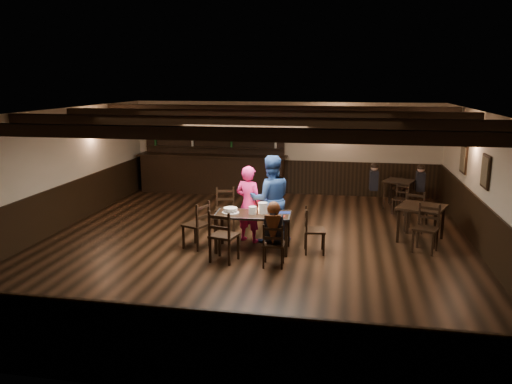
% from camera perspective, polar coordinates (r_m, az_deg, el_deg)
% --- Properties ---
extents(ground, '(10.00, 10.00, 0.00)m').
position_cam_1_polar(ground, '(10.27, -0.45, -6.15)').
color(ground, black).
rests_on(ground, ground).
extents(room_shell, '(9.02, 10.02, 2.71)m').
position_cam_1_polar(room_shell, '(9.88, -0.37, 3.55)').
color(room_shell, beige).
rests_on(room_shell, ground).
extents(dining_table, '(1.51, 0.81, 0.75)m').
position_cam_1_polar(dining_table, '(9.82, -0.36, -2.98)').
color(dining_table, black).
rests_on(dining_table, ground).
extents(chair_near_left, '(0.55, 0.54, 0.99)m').
position_cam_1_polar(chair_near_left, '(9.20, -3.92, -4.64)').
color(chair_near_left, black).
rests_on(chair_near_left, ground).
extents(chair_near_right, '(0.40, 0.38, 0.82)m').
position_cam_1_polar(chair_near_right, '(8.98, 1.99, -5.72)').
color(chair_near_right, black).
rests_on(chair_near_right, ground).
extents(chair_end_left, '(0.56, 0.57, 0.96)m').
position_cam_1_polar(chair_end_left, '(10.02, -6.50, -3.35)').
color(chair_end_left, black).
rests_on(chair_end_left, ground).
extents(chair_end_right, '(0.45, 0.47, 0.90)m').
position_cam_1_polar(chair_end_right, '(9.78, 6.28, -3.96)').
color(chair_end_right, black).
rests_on(chair_end_right, ground).
extents(chair_far_pushed, '(0.52, 0.51, 0.94)m').
position_cam_1_polar(chair_far_pushed, '(11.32, -3.53, -1.48)').
color(chair_far_pushed, black).
rests_on(chair_far_pushed, ground).
extents(woman_pink, '(0.68, 0.56, 1.61)m').
position_cam_1_polar(woman_pink, '(10.33, -0.84, -1.39)').
color(woman_pink, '#FF2173').
rests_on(woman_pink, ground).
extents(man_blue, '(1.06, 0.94, 1.83)m').
position_cam_1_polar(man_blue, '(10.27, 1.66, -0.83)').
color(man_blue, navy).
rests_on(man_blue, ground).
extents(seated_person, '(0.32, 0.48, 0.78)m').
position_cam_1_polar(seated_person, '(8.93, 2.03, -3.61)').
color(seated_person, black).
rests_on(seated_person, ground).
extents(cake, '(0.34, 0.34, 0.10)m').
position_cam_1_polar(cake, '(9.85, -2.93, -2.12)').
color(cake, white).
rests_on(cake, dining_table).
extents(plate_stack_a, '(0.16, 0.16, 0.15)m').
position_cam_1_polar(plate_stack_a, '(9.76, -0.39, -2.08)').
color(plate_stack_a, white).
rests_on(plate_stack_a, dining_table).
extents(plate_stack_b, '(0.18, 0.18, 0.21)m').
position_cam_1_polar(plate_stack_b, '(9.80, 0.78, -1.82)').
color(plate_stack_b, white).
rests_on(plate_stack_b, dining_table).
extents(tea_light, '(0.04, 0.04, 0.06)m').
position_cam_1_polar(tea_light, '(9.86, -0.20, -2.23)').
color(tea_light, '#A5A8AD').
rests_on(tea_light, dining_table).
extents(salt_shaker, '(0.03, 0.03, 0.08)m').
position_cam_1_polar(salt_shaker, '(9.68, 1.56, -2.41)').
color(salt_shaker, silver).
rests_on(salt_shaker, dining_table).
extents(pepper_shaker, '(0.04, 0.04, 0.09)m').
position_cam_1_polar(pepper_shaker, '(9.63, 1.91, -2.47)').
color(pepper_shaker, '#A5A8AD').
rests_on(pepper_shaker, dining_table).
extents(drink_glass, '(0.07, 0.07, 0.10)m').
position_cam_1_polar(drink_glass, '(9.86, 1.37, -2.06)').
color(drink_glass, silver).
rests_on(drink_glass, dining_table).
extents(menu_red, '(0.30, 0.24, 0.00)m').
position_cam_1_polar(menu_red, '(9.61, 2.51, -2.77)').
color(menu_red, maroon).
rests_on(menu_red, dining_table).
extents(menu_blue, '(0.27, 0.20, 0.00)m').
position_cam_1_polar(menu_blue, '(9.88, 3.19, -2.34)').
color(menu_blue, navy).
rests_on(menu_blue, dining_table).
extents(bar_counter, '(4.47, 0.70, 2.20)m').
position_cam_1_polar(bar_counter, '(15.02, -4.98, 2.70)').
color(bar_counter, black).
rests_on(bar_counter, ground).
extents(back_table_a, '(1.15, 1.15, 0.75)m').
position_cam_1_polar(back_table_a, '(10.95, 18.39, -2.04)').
color(back_table_a, black).
rests_on(back_table_a, ground).
extents(back_table_b, '(0.92, 0.92, 0.75)m').
position_cam_1_polar(back_table_b, '(13.60, 16.03, 0.84)').
color(back_table_b, black).
rests_on(back_table_b, ground).
extents(bg_patron_left, '(0.23, 0.36, 0.73)m').
position_cam_1_polar(bg_patron_left, '(13.55, 13.33, 1.76)').
color(bg_patron_left, black).
rests_on(bg_patron_left, ground).
extents(bg_patron_right, '(0.21, 0.35, 0.71)m').
position_cam_1_polar(bg_patron_right, '(13.73, 18.28, 1.57)').
color(bg_patron_right, black).
rests_on(bg_patron_right, ground).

